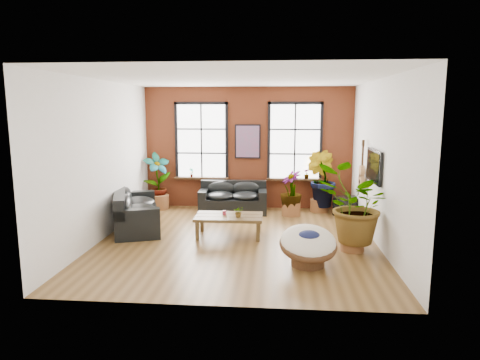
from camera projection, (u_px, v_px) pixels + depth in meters
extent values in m
cube|color=brown|center=(238.00, 240.00, 9.49)|extent=(6.00, 6.50, 0.02)
cube|color=white|center=(238.00, 78.00, 8.91)|extent=(6.00, 6.50, 0.02)
cube|color=#5B2615|center=(248.00, 148.00, 12.40)|extent=(6.00, 0.02, 3.50)
cube|color=silver|center=(216.00, 190.00, 6.00)|extent=(6.00, 0.02, 3.50)
cube|color=silver|center=(102.00, 160.00, 9.45)|extent=(0.02, 6.50, 3.50)
cube|color=silver|center=(381.00, 163.00, 8.95)|extent=(0.02, 6.50, 3.50)
cube|color=white|center=(201.00, 141.00, 12.43)|extent=(1.40, 0.02, 2.10)
cube|color=black|center=(202.00, 178.00, 12.53)|extent=(1.60, 0.22, 0.06)
cube|color=white|center=(295.00, 142.00, 12.20)|extent=(1.40, 0.02, 2.10)
cube|color=black|center=(294.00, 179.00, 12.31)|extent=(1.60, 0.22, 0.06)
cube|color=black|center=(233.00, 205.00, 11.99)|extent=(1.91, 1.00, 0.42)
cube|color=black|center=(234.00, 188.00, 12.26)|extent=(1.88, 0.31, 0.43)
cube|color=black|center=(204.00, 193.00, 11.97)|extent=(0.27, 0.92, 0.22)
cube|color=black|center=(262.00, 194.00, 11.90)|extent=(0.27, 0.92, 0.22)
ellipsoid|color=black|center=(220.00, 196.00, 11.91)|extent=(0.82, 0.80, 0.24)
ellipsoid|color=black|center=(221.00, 188.00, 12.14)|extent=(0.79, 0.28, 0.42)
ellipsoid|color=black|center=(246.00, 196.00, 11.88)|extent=(0.82, 0.80, 0.24)
ellipsoid|color=black|center=(246.00, 189.00, 12.11)|extent=(0.79, 0.28, 0.42)
cube|color=black|center=(137.00, 218.00, 10.45)|extent=(1.71, 2.56, 0.46)
cube|color=black|center=(120.00, 200.00, 10.28)|extent=(1.01, 2.31, 0.47)
cube|color=black|center=(137.00, 215.00, 9.38)|extent=(1.01, 0.55, 0.24)
cube|color=black|center=(136.00, 196.00, 11.40)|extent=(1.01, 0.55, 0.24)
ellipsoid|color=black|center=(139.00, 211.00, 9.96)|extent=(1.12, 1.25, 0.26)
ellipsoid|color=black|center=(126.00, 204.00, 9.87)|extent=(0.59, 1.06, 0.45)
ellipsoid|color=black|center=(138.00, 202.00, 10.86)|extent=(1.12, 1.25, 0.26)
ellipsoid|color=black|center=(126.00, 196.00, 10.76)|extent=(0.59, 1.06, 0.45)
cube|color=#443218|center=(229.00, 217.00, 9.69)|extent=(1.53, 0.89, 0.06)
cube|color=black|center=(228.00, 217.00, 9.54)|extent=(1.52, 0.03, 0.00)
cube|color=black|center=(230.00, 214.00, 9.82)|extent=(1.52, 0.03, 0.00)
cube|color=#443218|center=(197.00, 231.00, 9.43)|extent=(0.08, 0.08, 0.42)
cube|color=#443218|center=(258.00, 232.00, 9.34)|extent=(0.08, 0.08, 0.42)
cube|color=#443218|center=(202.00, 223.00, 10.11)|extent=(0.08, 0.08, 0.42)
cube|color=#443218|center=(259.00, 224.00, 10.02)|extent=(0.08, 0.08, 0.42)
cylinder|color=#B42D40|center=(224.00, 213.00, 9.73)|extent=(0.09, 0.09, 0.10)
cylinder|color=#55351E|center=(308.00, 259.00, 7.91)|extent=(0.67, 0.67, 0.24)
torus|color=#55351E|center=(308.00, 244.00, 7.87)|extent=(1.16, 1.16, 0.48)
ellipsoid|color=white|center=(308.00, 241.00, 7.86)|extent=(1.13, 1.18, 0.65)
ellipsoid|color=#161C45|center=(309.00, 235.00, 7.79)|extent=(0.44, 0.37, 0.18)
cube|color=black|center=(248.00, 141.00, 12.30)|extent=(0.74, 0.04, 0.98)
cube|color=#0C7F8C|center=(248.00, 142.00, 12.27)|extent=(0.66, 0.02, 0.90)
cube|color=black|center=(374.00, 166.00, 9.26)|extent=(0.06, 1.25, 0.72)
cube|color=black|center=(373.00, 166.00, 9.26)|extent=(0.01, 1.15, 0.62)
cylinder|color=#B27F4C|center=(361.00, 182.00, 10.38)|extent=(0.09, 0.38, 0.38)
cylinder|color=#B27F4C|center=(362.00, 171.00, 10.34)|extent=(0.09, 0.30, 0.30)
cylinder|color=black|center=(361.00, 182.00, 10.38)|extent=(0.09, 0.11, 0.11)
cube|color=black|center=(363.00, 156.00, 10.28)|extent=(0.04, 0.05, 0.55)
cube|color=black|center=(363.00, 143.00, 10.23)|extent=(0.06, 0.06, 0.14)
cube|color=black|center=(348.00, 207.00, 11.50)|extent=(0.76, 0.68, 0.53)
cylinder|color=brown|center=(159.00, 202.00, 12.44)|extent=(0.74, 0.74, 0.41)
cylinder|color=brown|center=(319.00, 205.00, 12.10)|extent=(0.64, 0.64, 0.36)
cylinder|color=brown|center=(352.00, 242.00, 8.74)|extent=(0.62, 0.62, 0.35)
cylinder|color=brown|center=(291.00, 209.00, 11.66)|extent=(0.57, 0.57, 0.37)
imported|color=#185015|center=(158.00, 178.00, 12.35)|extent=(0.95, 0.89, 1.49)
imported|color=#185015|center=(321.00, 179.00, 11.99)|extent=(1.11, 1.12, 1.59)
imported|color=#185015|center=(354.00, 205.00, 8.59)|extent=(1.73, 1.60, 1.60)
imported|color=#185015|center=(291.00, 191.00, 11.57)|extent=(0.83, 0.83, 1.09)
imported|color=#185015|center=(239.00, 212.00, 9.52)|extent=(0.25, 0.22, 0.25)
imported|color=#185015|center=(191.00, 172.00, 12.53)|extent=(0.17, 0.17, 0.27)
imported|color=#185015|center=(307.00, 174.00, 12.25)|extent=(0.19, 0.19, 0.27)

